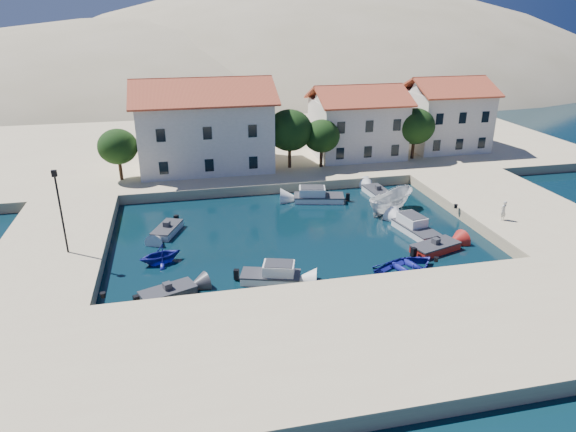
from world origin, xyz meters
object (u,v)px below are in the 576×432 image
object	(u,v)px
building_mid	(357,120)
boat_east	(390,211)
building_right	(446,112)
building_left	(204,123)
cabin_cruiser_east	(416,228)
pedestrian	(503,210)
cabin_cruiser_south	(271,275)
lamppost	(60,204)
rowboat_south	(406,272)

from	to	relation	value
building_mid	boat_east	bearing A→B (deg)	-98.05
building_right	boat_east	world-z (taller)	building_right
building_left	cabin_cruiser_east	size ratio (longest dim) A/B	3.00
pedestrian	building_left	bearing A→B (deg)	-66.54
building_mid	cabin_cruiser_south	world-z (taller)	building_mid
cabin_cruiser_east	cabin_cruiser_south	bearing A→B (deg)	101.42
boat_east	pedestrian	world-z (taller)	pedestrian
building_mid	lamppost	size ratio (longest dim) A/B	1.69
building_mid	building_right	bearing A→B (deg)	4.76
building_mid	boat_east	xyz separation A→B (m)	(-2.28, -16.14, -5.22)
building_mid	lamppost	bearing A→B (deg)	-144.55
building_mid	rowboat_south	xyz separation A→B (m)	(-5.83, -27.44, -5.22)
pedestrian	building_mid	bearing A→B (deg)	-100.97
building_left	building_right	size ratio (longest dim) A/B	1.56
building_left	lamppost	world-z (taller)	building_left
building_right	lamppost	distance (m)	46.98
boat_east	cabin_cruiser_south	bearing A→B (deg)	98.93
building_mid	cabin_cruiser_east	xyz separation A→B (m)	(-2.16, -21.31, -4.75)
rowboat_south	cabin_cruiser_east	distance (m)	7.15
lamppost	pedestrian	bearing A→B (deg)	-2.23
cabin_cruiser_south	rowboat_south	distance (m)	9.75
building_right	boat_east	size ratio (longest dim) A/B	1.70
lamppost	boat_east	distance (m)	28.06
boat_east	pedestrian	size ratio (longest dim) A/B	3.29
building_left	cabin_cruiser_east	xyz separation A→B (m)	(15.84, -20.31, -5.46)
lamppost	cabin_cruiser_east	bearing A→B (deg)	-0.66
cabin_cruiser_east	pedestrian	distance (m)	7.45
pedestrian	rowboat_south	bearing A→B (deg)	1.22
pedestrian	cabin_cruiser_east	bearing A→B (deg)	-31.91
building_mid	pedestrian	world-z (taller)	building_mid
building_right	cabin_cruiser_east	bearing A→B (deg)	-122.40
lamppost	cabin_cruiser_south	xyz separation A→B (m)	(13.96, -5.72, -4.28)
lamppost	pedestrian	size ratio (longest dim) A/B	3.68
building_left	lamppost	bearing A→B (deg)	-119.90
cabin_cruiser_south	cabin_cruiser_east	distance (m)	14.43
building_left	pedestrian	world-z (taller)	building_left
pedestrian	cabin_cruiser_south	bearing A→B (deg)	-11.82
boat_east	rowboat_south	bearing A→B (deg)	132.91
building_right	cabin_cruiser_south	distance (m)	39.39
building_left	rowboat_south	xyz separation A→B (m)	(12.17, -26.44, -5.94)
cabin_cruiser_south	rowboat_south	world-z (taller)	cabin_cruiser_south
rowboat_south	lamppost	bearing A→B (deg)	53.93
cabin_cruiser_east	boat_east	world-z (taller)	cabin_cruiser_east
building_left	boat_east	xyz separation A→B (m)	(15.72, -15.14, -5.94)
lamppost	pedestrian	world-z (taller)	lamppost
cabin_cruiser_south	rowboat_south	bearing A→B (deg)	13.18
building_right	cabin_cruiser_south	world-z (taller)	building_right
building_left	cabin_cruiser_south	xyz separation A→B (m)	(2.46, -25.72, -5.46)
building_right	rowboat_south	size ratio (longest dim) A/B	1.90
cabin_cruiser_south	building_mid	bearing A→B (deg)	77.22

